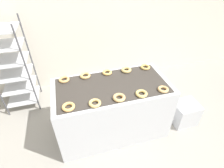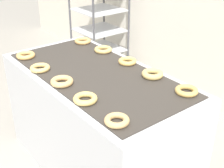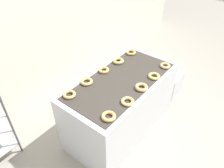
{
  "view_description": "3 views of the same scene",
  "coord_description": "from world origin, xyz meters",
  "px_view_note": "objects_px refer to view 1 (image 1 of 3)",
  "views": [
    {
      "loc": [
        -0.51,
        -1.13,
        2.29
      ],
      "look_at": [
        0.0,
        0.65,
        0.9
      ],
      "focal_mm": 28.0,
      "sensor_mm": 36.0,
      "label": 1
    },
    {
      "loc": [
        1.69,
        -0.52,
        1.83
      ],
      "look_at": [
        0.0,
        0.8,
        0.74
      ],
      "focal_mm": 50.0,
      "sensor_mm": 36.0,
      "label": 2
    },
    {
      "loc": [
        -1.76,
        -0.6,
        2.5
      ],
      "look_at": [
        0.0,
        0.8,
        0.74
      ],
      "focal_mm": 35.0,
      "sensor_mm": 36.0,
      "label": 3
    }
  ],
  "objects_px": {
    "baking_rack_cart": "(13,67)",
    "donut_near_left": "(95,103)",
    "donut_far_left": "(85,76)",
    "donut_far_rightmost": "(145,67)",
    "donut_near_leftmost": "(68,107)",
    "donut_near_rightmost": "(163,89)",
    "donut_far_leftmost": "(64,79)",
    "glaze_bin": "(184,113)",
    "donut_near_center": "(119,98)",
    "fryer_machine": "(112,109)",
    "donut_far_center": "(107,72)",
    "donut_near_right": "(142,94)",
    "donut_far_right": "(126,70)"
  },
  "relations": [
    {
      "from": "donut_near_leftmost",
      "to": "donut_near_right",
      "type": "height_order",
      "value": "same"
    },
    {
      "from": "donut_near_left",
      "to": "donut_near_leftmost",
      "type": "bearing_deg",
      "value": 175.89
    },
    {
      "from": "donut_far_center",
      "to": "donut_far_left",
      "type": "bearing_deg",
      "value": 179.51
    },
    {
      "from": "baking_rack_cart",
      "to": "donut_near_left",
      "type": "relative_size",
      "value": 10.55
    },
    {
      "from": "fryer_machine",
      "to": "donut_far_left",
      "type": "relative_size",
      "value": 10.49
    },
    {
      "from": "donut_near_left",
      "to": "donut_far_right",
      "type": "distance_m",
      "value": 0.83
    },
    {
      "from": "donut_far_left",
      "to": "donut_far_rightmost",
      "type": "distance_m",
      "value": 0.92
    },
    {
      "from": "donut_far_center",
      "to": "baking_rack_cart",
      "type": "bearing_deg",
      "value": 152.07
    },
    {
      "from": "donut_near_left",
      "to": "donut_near_center",
      "type": "bearing_deg",
      "value": 2.49
    },
    {
      "from": "donut_near_left",
      "to": "donut_far_left",
      "type": "bearing_deg",
      "value": 91.91
    },
    {
      "from": "donut_near_leftmost",
      "to": "donut_near_center",
      "type": "relative_size",
      "value": 0.97
    },
    {
      "from": "donut_near_left",
      "to": "donut_far_rightmost",
      "type": "distance_m",
      "value": 1.07
    },
    {
      "from": "donut_far_leftmost",
      "to": "donut_far_center",
      "type": "relative_size",
      "value": 1.05
    },
    {
      "from": "donut_near_leftmost",
      "to": "donut_far_right",
      "type": "distance_m",
      "value": 1.05
    },
    {
      "from": "donut_near_center",
      "to": "donut_near_right",
      "type": "xyz_separation_m",
      "value": [
        0.29,
        -0.0,
        -0.0
      ]
    },
    {
      "from": "donut_far_left",
      "to": "donut_far_rightmost",
      "type": "bearing_deg",
      "value": -1.13
    },
    {
      "from": "fryer_machine",
      "to": "donut_near_center",
      "type": "xyz_separation_m",
      "value": [
        0.01,
        -0.28,
        0.46
      ]
    },
    {
      "from": "baking_rack_cart",
      "to": "glaze_bin",
      "type": "bearing_deg",
      "value": -25.24
    },
    {
      "from": "fryer_machine",
      "to": "donut_far_center",
      "type": "bearing_deg",
      "value": 88.32
    },
    {
      "from": "fryer_machine",
      "to": "donut_far_leftmost",
      "type": "xyz_separation_m",
      "value": [
        -0.61,
        0.28,
        0.46
      ]
    },
    {
      "from": "donut_far_leftmost",
      "to": "donut_far_left",
      "type": "distance_m",
      "value": 0.29
    },
    {
      "from": "donut_near_right",
      "to": "glaze_bin",
      "type": "bearing_deg",
      "value": 7.16
    },
    {
      "from": "glaze_bin",
      "to": "donut_near_left",
      "type": "xyz_separation_m",
      "value": [
        -1.48,
        -0.12,
        0.7
      ]
    },
    {
      "from": "fryer_machine",
      "to": "donut_near_leftmost",
      "type": "bearing_deg",
      "value": -155.02
    },
    {
      "from": "fryer_machine",
      "to": "donut_far_leftmost",
      "type": "distance_m",
      "value": 0.81
    },
    {
      "from": "donut_near_leftmost",
      "to": "donut_near_rightmost",
      "type": "xyz_separation_m",
      "value": [
        1.19,
        -0.01,
        -0.0
      ]
    },
    {
      "from": "donut_near_rightmost",
      "to": "donut_far_right",
      "type": "relative_size",
      "value": 0.9
    },
    {
      "from": "baking_rack_cart",
      "to": "donut_far_center",
      "type": "relative_size",
      "value": 10.97
    },
    {
      "from": "donut_near_right",
      "to": "donut_far_left",
      "type": "height_order",
      "value": "same"
    },
    {
      "from": "donut_near_rightmost",
      "to": "donut_far_center",
      "type": "bearing_deg",
      "value": 135.59
    },
    {
      "from": "donut_far_leftmost",
      "to": "glaze_bin",
      "type": "bearing_deg",
      "value": -14.41
    },
    {
      "from": "donut_near_leftmost",
      "to": "donut_far_rightmost",
      "type": "distance_m",
      "value": 1.32
    },
    {
      "from": "baking_rack_cart",
      "to": "donut_near_center",
      "type": "relative_size",
      "value": 10.05
    },
    {
      "from": "donut_far_right",
      "to": "glaze_bin",
      "type": "bearing_deg",
      "value": -27.24
    },
    {
      "from": "fryer_machine",
      "to": "donut_near_rightmost",
      "type": "relative_size",
      "value": 11.36
    },
    {
      "from": "donut_far_center",
      "to": "donut_far_rightmost",
      "type": "relative_size",
      "value": 0.96
    },
    {
      "from": "donut_far_leftmost",
      "to": "donut_far_rightmost",
      "type": "height_order",
      "value": "same"
    },
    {
      "from": "donut_near_right",
      "to": "donut_far_left",
      "type": "distance_m",
      "value": 0.84
    },
    {
      "from": "donut_far_leftmost",
      "to": "donut_far_right",
      "type": "relative_size",
      "value": 0.96
    },
    {
      "from": "donut_near_leftmost",
      "to": "donut_near_right",
      "type": "relative_size",
      "value": 1.0
    },
    {
      "from": "glaze_bin",
      "to": "donut_near_center",
      "type": "relative_size",
      "value": 2.49
    },
    {
      "from": "donut_near_center",
      "to": "donut_far_left",
      "type": "height_order",
      "value": "donut_near_center"
    },
    {
      "from": "donut_near_rightmost",
      "to": "donut_far_left",
      "type": "xyz_separation_m",
      "value": [
        -0.91,
        0.58,
        0.0
      ]
    },
    {
      "from": "glaze_bin",
      "to": "donut_far_left",
      "type": "height_order",
      "value": "donut_far_left"
    },
    {
      "from": "donut_near_center",
      "to": "donut_near_rightmost",
      "type": "distance_m",
      "value": 0.59
    },
    {
      "from": "donut_far_left",
      "to": "glaze_bin",
      "type": "bearing_deg",
      "value": -17.58
    },
    {
      "from": "donut_near_center",
      "to": "donut_far_leftmost",
      "type": "distance_m",
      "value": 0.84
    },
    {
      "from": "fryer_machine",
      "to": "glaze_bin",
      "type": "height_order",
      "value": "fryer_machine"
    },
    {
      "from": "donut_near_leftmost",
      "to": "donut_far_left",
      "type": "relative_size",
      "value": 0.99
    },
    {
      "from": "fryer_machine",
      "to": "baking_rack_cart",
      "type": "xyz_separation_m",
      "value": [
        -1.4,
        1.04,
        0.35
      ]
    }
  ]
}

